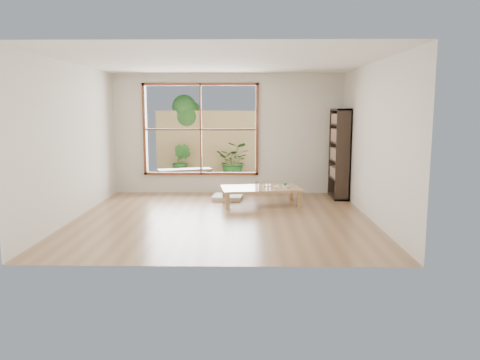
% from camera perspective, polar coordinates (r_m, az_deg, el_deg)
% --- Properties ---
extents(ground, '(5.00, 5.00, 0.00)m').
position_cam_1_polar(ground, '(8.03, -2.13, -4.62)').
color(ground, '#9D724E').
rests_on(ground, ground).
extents(low_table, '(1.62, 1.05, 0.33)m').
position_cam_1_polar(low_table, '(9.11, 2.55, -1.16)').
color(low_table, tan).
rests_on(low_table, ground).
extents(floor_cushion, '(0.65, 0.65, 0.09)m').
position_cam_1_polar(floor_cushion, '(9.65, -1.50, -2.10)').
color(floor_cushion, silver).
rests_on(floor_cushion, ground).
extents(bookshelf, '(0.30, 0.83, 1.85)m').
position_cam_1_polar(bookshelf, '(9.93, 12.03, 3.17)').
color(bookshelf, black).
rests_on(bookshelf, ground).
extents(glass_tall, '(0.07, 0.07, 0.13)m').
position_cam_1_polar(glass_tall, '(8.90, 2.12, -0.69)').
color(glass_tall, silver).
rests_on(glass_tall, low_table).
extents(glass_mid, '(0.06, 0.06, 0.09)m').
position_cam_1_polar(glass_mid, '(9.21, 3.52, -0.53)').
color(glass_mid, silver).
rests_on(glass_mid, low_table).
extents(glass_short, '(0.08, 0.08, 0.10)m').
position_cam_1_polar(glass_short, '(9.18, 3.09, -0.52)').
color(glass_short, silver).
rests_on(glass_short, low_table).
extents(glass_small, '(0.06, 0.06, 0.08)m').
position_cam_1_polar(glass_small, '(9.09, 2.11, -0.66)').
color(glass_small, silver).
rests_on(glass_small, low_table).
extents(food_tray, '(0.33, 0.28, 0.09)m').
position_cam_1_polar(food_tray, '(9.18, 5.18, -0.72)').
color(food_tray, white).
rests_on(food_tray, low_table).
extents(deck, '(2.80, 2.00, 0.05)m').
position_cam_1_polar(deck, '(11.55, -4.16, -0.55)').
color(deck, '#3B332B').
rests_on(deck, ground).
extents(garden_bench, '(1.32, 0.73, 0.40)m').
position_cam_1_polar(garden_bench, '(11.24, -6.77, 1.05)').
color(garden_bench, black).
rests_on(garden_bench, deck).
extents(bamboo_fence, '(2.80, 0.06, 1.80)m').
position_cam_1_polar(bamboo_fence, '(12.44, -3.80, 4.29)').
color(bamboo_fence, tan).
rests_on(bamboo_fence, ground).
extents(shrub_right, '(1.00, 0.91, 0.97)m').
position_cam_1_polar(shrub_right, '(12.26, -0.73, 2.41)').
color(shrub_right, '#366927').
rests_on(shrub_right, deck).
extents(shrub_left, '(0.64, 0.59, 0.93)m').
position_cam_1_polar(shrub_left, '(12.27, -7.15, 2.26)').
color(shrub_left, '#366927').
rests_on(shrub_left, deck).
extents(garden_tree, '(1.04, 0.85, 2.22)m').
position_cam_1_polar(garden_tree, '(12.78, -6.78, 7.62)').
color(garden_tree, '#4C3D2D').
rests_on(garden_tree, ground).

